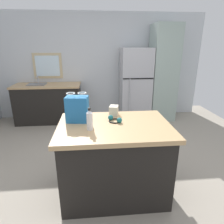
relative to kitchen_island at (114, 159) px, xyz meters
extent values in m
plane|color=#9E9384|center=(-0.08, 0.37, -0.46)|extent=(6.20, 6.20, 0.00)
cube|color=silver|center=(-0.08, 2.95, 0.80)|extent=(5.12, 0.10, 2.51)
cube|color=#CCB78C|center=(-1.32, 2.89, 0.84)|extent=(0.68, 0.04, 0.60)
cube|color=white|center=(-1.32, 2.87, 0.84)|extent=(0.56, 0.02, 0.48)
cube|color=black|center=(0.00, 0.00, -0.03)|extent=(1.21, 0.83, 0.86)
cube|color=tan|center=(0.00, 0.00, 0.43)|extent=(1.29, 0.91, 0.05)
cube|color=#B7B7BC|center=(0.76, 2.55, 0.40)|extent=(0.70, 0.65, 1.72)
cube|color=black|center=(0.76, 2.22, 0.61)|extent=(0.69, 0.01, 0.02)
cylinder|color=#B7B7BC|center=(0.57, 2.19, 0.23)|extent=(0.02, 0.02, 0.77)
cube|color=#9EB2A8|center=(1.43, 2.55, 0.66)|extent=(0.59, 0.62, 2.23)
cube|color=black|center=(-1.31, 2.56, -0.03)|extent=(1.49, 0.62, 0.86)
cube|color=tan|center=(-1.31, 2.56, 0.43)|extent=(1.53, 0.66, 0.04)
cube|color=slate|center=(-1.54, 2.56, 0.40)|extent=(0.40, 0.32, 0.14)
cylinder|color=#B7B7BC|center=(-1.54, 2.70, 0.54)|extent=(0.03, 0.03, 0.18)
cylinder|color=#B7B7BC|center=(-1.54, 2.63, 0.62)|extent=(0.02, 0.14, 0.02)
cube|color=#236BAD|center=(-0.42, 0.14, 0.60)|extent=(0.27, 0.20, 0.30)
torus|color=white|center=(-0.49, 0.14, 0.79)|extent=(0.11, 0.11, 0.01)
torus|color=white|center=(-0.36, 0.14, 0.79)|extent=(0.11, 0.11, 0.01)
cube|color=beige|center=(0.02, 0.32, 0.51)|extent=(0.13, 0.15, 0.13)
cylinder|color=white|center=(-0.28, -0.12, 0.55)|extent=(0.06, 0.06, 0.19)
cone|color=white|center=(-0.28, -0.12, 0.66)|extent=(0.06, 0.06, 0.03)
cylinder|color=black|center=(-0.28, -0.12, 0.69)|extent=(0.03, 0.03, 0.02)
torus|color=black|center=(0.02, 0.10, 0.46)|extent=(0.21, 0.21, 0.01)
sphere|color=#19666B|center=(0.06, 0.05, 0.48)|extent=(0.06, 0.06, 0.06)
sphere|color=#19666B|center=(-0.03, 0.15, 0.48)|extent=(0.06, 0.06, 0.06)
camera|label=1|loc=(-0.22, -2.06, 1.32)|focal=31.43mm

